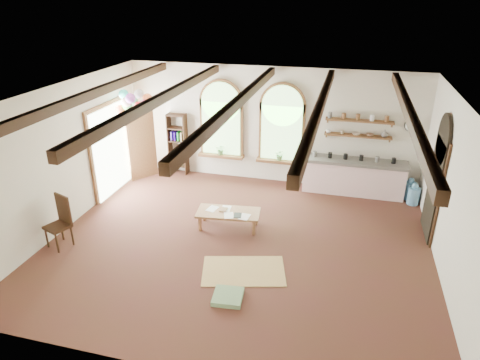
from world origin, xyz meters
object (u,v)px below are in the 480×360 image
(kitchen_counter, at_px, (353,176))
(coffee_table, at_px, (228,214))
(side_chair, at_px, (60,232))
(balloon_cluster, at_px, (134,102))

(kitchen_counter, bearing_deg, coffee_table, -136.08)
(kitchen_counter, xyz_separation_m, coffee_table, (-2.70, -2.60, -0.12))
(side_chair, xyz_separation_m, balloon_cluster, (0.23, 3.29, 2.01))
(coffee_table, relative_size, balloon_cluster, 1.29)
(side_chair, distance_m, balloon_cluster, 3.86)
(kitchen_counter, height_order, coffee_table, kitchen_counter)
(kitchen_counter, height_order, balloon_cluster, balloon_cluster)
(kitchen_counter, relative_size, balloon_cluster, 2.32)
(kitchen_counter, bearing_deg, balloon_cluster, -170.69)
(coffee_table, xyz_separation_m, side_chair, (-3.24, -1.62, -0.03))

